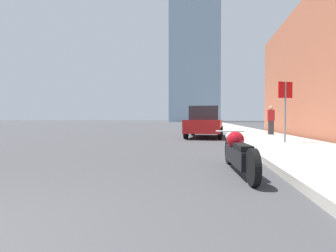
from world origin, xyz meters
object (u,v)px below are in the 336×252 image
parked_car_red (205,122)px  parked_car_green (206,120)px  parked_car_black (205,120)px  pedestrian (271,120)px  stop_sign (285,101)px  motorcycle (238,153)px  parked_car_silver (204,121)px

parked_car_red → parked_car_green: size_ratio=1.05×
parked_car_black → parked_car_green: 11.14m
parked_car_black → pedestrian: bearing=-76.5°
parked_car_red → stop_sign: size_ratio=2.10×
motorcycle → pedestrian: size_ratio=1.60×
motorcycle → parked_car_black: (-0.57, 33.51, 0.48)m
parked_car_red → parked_car_black: parked_car_red is taller
parked_car_green → motorcycle: bearing=-85.6°
parked_car_red → stop_sign: 5.41m
parked_car_black → parked_car_green: (0.15, 11.14, -0.01)m
stop_sign → parked_car_black: bearing=95.8°
motorcycle → stop_sign: (2.33, 5.16, 1.31)m
parked_car_green → stop_sign: size_ratio=2.01×
parked_car_green → pedestrian: (3.48, -34.40, 0.12)m
parked_car_red → stop_sign: bearing=-51.7°
parked_car_red → pedestrian: bearing=14.6°
motorcycle → pedestrian: 10.71m
motorcycle → parked_car_green: parked_car_green is taller
parked_car_black → parked_car_silver: bearing=-86.1°
motorcycle → parked_car_green: (-0.42, 44.65, 0.47)m
parked_car_green → parked_car_black: bearing=-86.9°
parked_car_red → parked_car_green: (0.18, 35.03, 0.00)m
motorcycle → parked_car_red: 9.66m
motorcycle → parked_car_red: (-0.61, 9.63, 0.46)m
parked_car_red → pedestrian: size_ratio=2.95×
parked_car_black → parked_car_green: bearing=93.9°
parked_car_red → parked_car_silver: size_ratio=1.11×
motorcycle → parked_car_black: 33.52m
parked_car_black → pedestrian: pedestrian is taller
parked_car_silver → stop_sign: size_ratio=1.89×
parked_car_black → pedestrian: (3.62, -23.27, 0.11)m
parked_car_black → parked_car_green: size_ratio=1.02×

